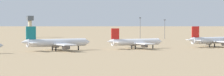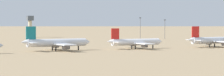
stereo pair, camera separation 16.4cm
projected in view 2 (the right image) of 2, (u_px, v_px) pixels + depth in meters
The scene contains 8 objects.
ground at pixel (136, 49), 313.95m from camera, with size 4000.00×4000.00×0.00m, color #9E8460.
ridge_east at pixel (107, 11), 1530.40m from camera, with size 304.82×227.54×62.04m, color slate.
parked_jet_teal_1 at pixel (56, 43), 295.91m from camera, with size 39.09×32.85×12.92m.
parked_jet_red_2 at pixel (135, 42), 313.22m from camera, with size 34.81×29.18×11.52m.
parked_jet_red_3 at pixel (214, 40), 329.89m from camera, with size 37.38×31.53×12.34m.
control_tower at pixel (30, 24), 476.73m from camera, with size 5.20×5.20×18.51m.
light_pole_west at pixel (140, 26), 459.87m from camera, with size 1.80×0.50×17.03m.
light_pole_east at pixel (165, 28), 447.28m from camera, with size 1.80×0.50×15.40m.
Camera 2 is at (-141.35, -280.11, 18.28)m, focal length 90.49 mm.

